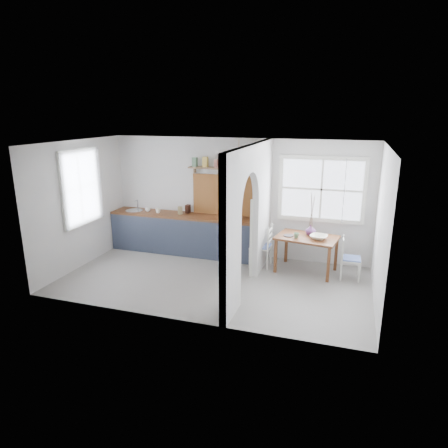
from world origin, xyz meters
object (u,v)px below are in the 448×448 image
(chair_right, at_px, (351,258))
(vase, at_px, (311,230))
(kettle, at_px, (255,214))
(dining_table, at_px, (306,254))
(chair_left, at_px, (261,246))

(chair_right, distance_m, vase, 0.95)
(chair_right, xyz_separation_m, kettle, (-2.02, 0.39, 0.63))
(dining_table, height_order, vase, vase)
(chair_left, distance_m, kettle, 0.69)
(chair_right, height_order, vase, vase)
(dining_table, distance_m, chair_left, 0.94)
(dining_table, relative_size, chair_left, 1.31)
(kettle, xyz_separation_m, vase, (1.20, -0.16, -0.20))
(vase, bearing_deg, chair_right, -15.67)
(dining_table, height_order, chair_right, chair_right)
(dining_table, xyz_separation_m, vase, (0.05, 0.14, 0.47))
(chair_left, bearing_deg, vase, 98.20)
(dining_table, bearing_deg, chair_right, 3.49)
(kettle, bearing_deg, dining_table, -19.00)
(kettle, height_order, vase, kettle)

